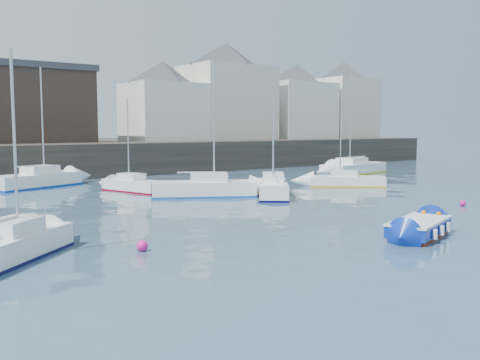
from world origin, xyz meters
TOP-DOWN VIEW (x-y plane):
  - water at (0.00, 0.00)m, footprint 220.00×220.00m
  - quay_wall at (0.00, 35.00)m, footprint 90.00×5.00m
  - land_strip at (0.00, 53.00)m, footprint 90.00×32.00m
  - bldg_east_a at (20.00, 42.00)m, footprint 13.36×13.36m
  - bldg_east_b at (31.00, 41.50)m, footprint 11.88×11.88m
  - bldg_east_c at (40.00, 41.50)m, footprint 11.14×11.14m
  - bldg_east_d at (11.00, 41.50)m, footprint 11.14×11.14m
  - blue_dinghy at (0.87, 0.88)m, footprint 4.09×2.72m
  - sailboat_a at (-13.49, 6.62)m, footprint 5.19×4.93m
  - sailboat_b at (0.71, 16.84)m, footprint 6.83×5.01m
  - sailboat_c at (4.20, 14.14)m, footprint 4.84×5.45m
  - sailboat_d at (12.68, 15.60)m, footprint 5.34×5.08m
  - sailboat_f at (-1.80, 22.06)m, footprint 2.99×5.23m
  - sailboat_g at (21.31, 22.64)m, footprint 8.27×3.91m
  - sailboat_h at (-6.46, 28.69)m, footprint 7.21×4.67m
  - buoy_near at (-9.30, 5.27)m, footprint 0.42×0.42m
  - buoy_mid at (10.32, 4.69)m, footprint 0.34×0.34m
  - buoy_far at (-1.72, 18.54)m, footprint 0.45×0.45m

SIDE VIEW (x-z plane):
  - water at x=0.00m, z-range 0.00..0.00m
  - buoy_near at x=-9.30m, z-range -0.21..0.21m
  - buoy_mid at x=10.32m, z-range -0.17..0.17m
  - buoy_far at x=-1.72m, z-range -0.22..0.22m
  - blue_dinghy at x=0.87m, z-range 0.04..0.76m
  - sailboat_d at x=12.68m, z-range -3.13..4.00m
  - sailboat_f at x=-1.80m, z-range -2.79..3.70m
  - sailboat_a at x=-13.49m, z-range -3.03..4.03m
  - sailboat_b at x=0.71m, z-range -3.70..4.81m
  - sailboat_c at x=4.20m, z-range -3.10..4.22m
  - sailboat_g at x=21.31m, z-range -4.46..5.60m
  - sailboat_h at x=-6.46m, z-range -3.86..5.01m
  - land_strip at x=0.00m, z-range 0.00..2.80m
  - quay_wall at x=0.00m, z-range 0.00..3.00m
  - bldg_east_d at x=11.00m, z-range 2.89..11.84m
  - bldg_east_b at x=31.00m, z-range 2.89..12.84m
  - bldg_east_c at x=40.00m, z-range 2.90..13.85m
  - bldg_east_a at x=20.00m, z-range 2.91..14.71m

